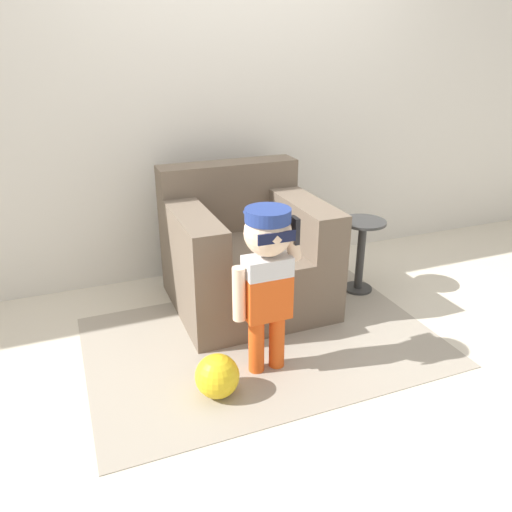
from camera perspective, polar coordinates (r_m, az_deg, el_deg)
The scene contains 7 objects.
ground_plane at distance 3.41m, azimuth 1.37°, elevation -4.60°, with size 10.00×10.00×0.00m, color beige.
wall_back at distance 3.60m, azimuth -2.46°, elevation 18.57°, with size 10.00×0.05×2.60m.
armchair at distance 3.21m, azimuth -1.27°, elevation 0.15°, with size 0.93×0.90×0.87m.
person_child at distance 2.41m, azimuth 1.27°, elevation -1.22°, with size 0.36×0.27×0.88m.
side_table at distance 3.44m, azimuth 11.92°, elevation 0.78°, with size 0.30×0.30×0.51m.
rug at distance 2.92m, azimuth 0.83°, elevation -9.70°, with size 1.96×1.32×0.01m.
toy_ball at distance 2.48m, azimuth -4.46°, elevation -13.52°, with size 0.22×0.22×0.22m.
Camera 1 is at (-1.19, -2.77, 1.58)m, focal length 35.00 mm.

